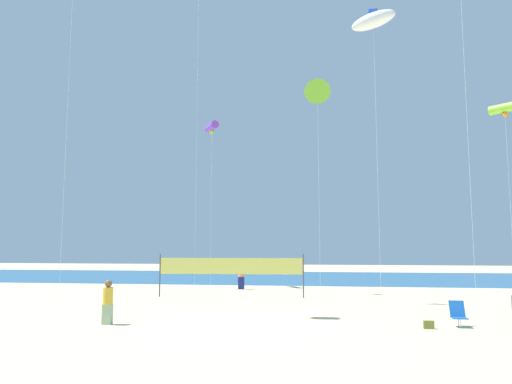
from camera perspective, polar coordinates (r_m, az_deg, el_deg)
name	(u,v)px	position (r m, az deg, el deg)	size (l,w,h in m)	color
ground_plane	(234,327)	(17.66, -2.59, -15.61)	(120.00, 120.00, 0.00)	beige
ocean_band	(292,277)	(45.61, 4.21, -9.96)	(120.00, 20.00, 0.01)	#28608C
beachgoer_mustard_shirt	(108,301)	(18.89, -17.03, -12.11)	(0.37, 0.37, 1.60)	#99B28C
beachgoer_coral_shirt	(241,275)	(32.76, -1.75, -9.70)	(0.41, 0.41, 1.79)	navy
folding_beach_chair	(458,313)	(19.09, 22.68, -13.02)	(0.52, 0.65, 0.89)	#1959B2
volleyball_net	(231,268)	(27.56, -3.00, -8.89)	(8.19, 0.49, 2.40)	#4C4C51
beach_handbag	(429,325)	(18.28, 19.65, -14.49)	(0.35, 0.17, 0.28)	olive
kite_lime_tube	(505,109)	(28.87, 27.21, 8.71)	(1.47, 1.37, 10.29)	silver
kite_violet_tube	(212,127)	(35.99, -5.21, 7.57)	(1.37, 1.83, 11.84)	silver
kite_lime_delta	(317,93)	(26.34, 7.25, 11.52)	(1.38, 0.44, 11.61)	silver
kite_white_inflatable	(373,21)	(24.24, 13.63, 19.00)	(2.24, 1.13, 13.74)	silver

